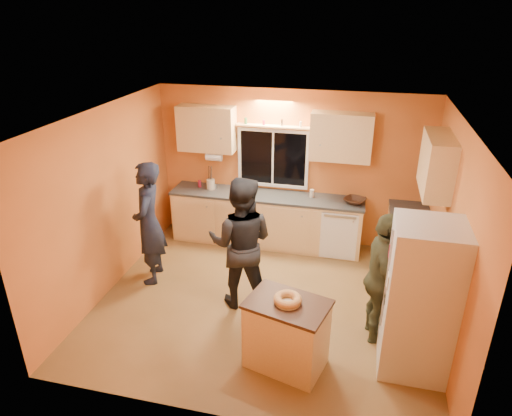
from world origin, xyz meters
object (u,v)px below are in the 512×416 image
(island, at_px, (286,334))
(person_center, at_px, (241,243))
(person_right, at_px, (382,279))
(person_left, at_px, (149,223))
(refrigerator, at_px, (420,300))

(island, xyz_separation_m, person_center, (-0.81, 1.06, 0.49))
(person_center, distance_m, person_right, 1.84)
(person_left, relative_size, person_center, 1.00)
(island, relative_size, person_right, 0.60)
(person_left, bearing_deg, refrigerator, 61.30)
(person_left, xyz_separation_m, person_center, (1.45, -0.27, 0.00))
(person_center, bearing_deg, person_left, -15.24)
(person_center, height_order, person_right, person_center)
(refrigerator, relative_size, island, 1.79)
(refrigerator, distance_m, person_right, 0.57)
(island, distance_m, person_right, 1.30)
(person_left, height_order, person_right, person_left)
(person_left, relative_size, person_right, 1.09)
(refrigerator, height_order, person_center, person_center)
(person_center, bearing_deg, person_right, 164.96)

